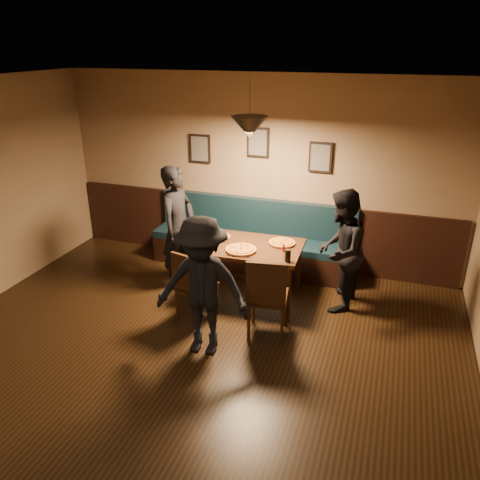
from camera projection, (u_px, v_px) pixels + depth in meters
The scene contains 23 objects.
floor at pixel (150, 410), 4.44m from camera, with size 7.00×7.00×0.00m, color black.
ceiling at pixel (120, 100), 3.35m from camera, with size 7.00×7.00×0.00m, color silver.
wall_back at pixel (258, 173), 6.95m from camera, with size 6.00×6.00×0.00m, color #8C704F.
wainscot at pixel (257, 230), 7.27m from camera, with size 5.88×0.06×1.00m, color black.
booth_bench at pixel (252, 237), 7.04m from camera, with size 3.00×0.60×1.00m, color #0F232D, non-canonical shape.
picture_left at pixel (200, 149), 7.07m from camera, with size 0.32×0.04×0.42m, color black.
picture_center at pixel (258, 142), 6.75m from camera, with size 0.32×0.04×0.42m, color black.
picture_right at pixel (320, 157), 6.54m from camera, with size 0.32×0.04×0.42m, color black.
pendant_lamp at pixel (249, 127), 5.57m from camera, with size 0.44×0.44×0.25m, color black.
dining_table at pixel (248, 271), 6.30m from camera, with size 1.37×0.88×0.74m, color black.
chair_near_left at pixel (196, 285), 5.75m from camera, with size 0.41×0.41×0.92m, color black, non-canonical shape.
chair_near_right at pixel (268, 295), 5.43m from camera, with size 0.44×0.44×1.00m, color #32170E, non-canonical shape.
diner_left at pixel (178, 228), 6.42m from camera, with size 0.62×0.41×1.70m, color black.
diner_right at pixel (340, 251), 5.88m from camera, with size 0.76×0.59×1.56m, color black.
diner_front at pixel (202, 287), 5.00m from camera, with size 1.02×0.59×1.58m, color black.
pizza_a at pixel (218, 237), 6.37m from camera, with size 0.34×0.34×0.04m, color orange.
pizza_b at pixel (241, 249), 5.98m from camera, with size 0.39×0.39×0.04m, color #C55B25.
pizza_c at pixel (282, 243), 6.19m from camera, with size 0.34×0.34×0.04m, color gold.
soda_glass at pixel (288, 256), 5.68m from camera, with size 0.07×0.07×0.16m, color black.
tabasco_bottle at pixel (284, 247), 5.95m from camera, with size 0.03×0.03×0.12m, color #9B2205.
napkin_a at pixel (217, 233), 6.54m from camera, with size 0.14×0.14×0.01m, color #1B6820.
napkin_b at pixel (201, 247), 6.10m from camera, with size 0.16×0.16×0.01m, color #20792B.
cutlery_set at pixel (237, 256), 5.83m from camera, with size 0.02×0.18×0.00m, color silver.
Camera 1 is at (1.91, -3.02, 3.19)m, focal length 35.54 mm.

